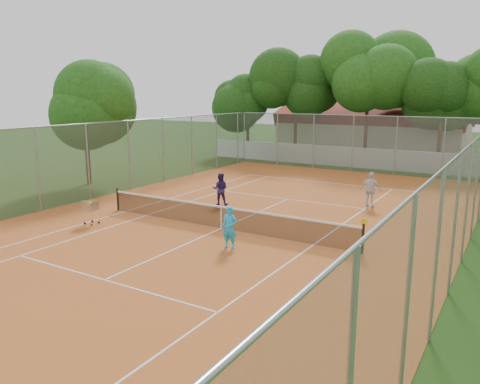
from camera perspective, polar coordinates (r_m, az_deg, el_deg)
The scene contains 12 objects.
ground at distance 19.52m, azimuth -2.29°, elevation -4.52°, with size 120.00×120.00×0.00m, color #1B3B10.
court_pad at distance 19.52m, azimuth -2.29°, elevation -4.49°, with size 18.00×34.00×0.02m, color #B75D23.
court_lines at distance 19.51m, azimuth -2.29°, elevation -4.46°, with size 10.98×23.78×0.01m, color white.
tennis_net at distance 19.38m, azimuth -2.30°, elevation -3.07°, with size 11.88×0.10×0.98m, color black.
perimeter_fence at distance 19.05m, azimuth -2.34°, elevation 1.26°, with size 18.00×34.00×4.00m, color slate.
boundary_wall at distance 36.42m, azimuth 14.46°, elevation 4.05°, with size 26.00×0.30×1.50m, color white.
clubhouse at distance 46.39m, azimuth 15.82°, elevation 7.41°, with size 16.40×9.00×4.40m, color beige.
tropical_trees at distance 38.99m, azimuth 16.10°, elevation 10.74°, with size 29.00×19.00×10.00m, color #11350D.
player_near at distance 16.84m, azimuth -1.28°, elevation -4.37°, with size 0.57×0.37×1.56m, color #1CABEE.
player_far_left at distance 23.44m, azimuth -2.42°, elevation 0.36°, with size 0.78×0.61×1.61m, color #261B51.
player_far_right at distance 23.73m, azimuth 15.65°, elevation 0.25°, with size 1.03×0.43×1.76m, color silver.
ball_hopper at distance 20.96m, azimuth -17.68°, elevation -2.33°, with size 0.52×0.52×1.09m, color silver.
Camera 1 is at (10.36, -15.59, 5.55)m, focal length 35.00 mm.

